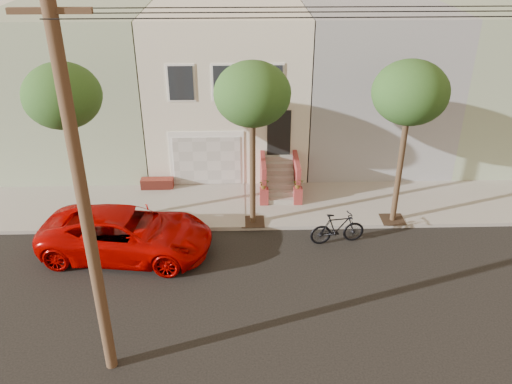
{
  "coord_description": "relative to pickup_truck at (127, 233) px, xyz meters",
  "views": [
    {
      "loc": [
        0.58,
        -13.73,
        10.85
      ],
      "look_at": [
        1.1,
        3.0,
        1.95
      ],
      "focal_mm": 37.03,
      "sensor_mm": 36.0,
      "label": 1
    }
  ],
  "objects": [
    {
      "name": "sidewalk",
      "position": [
        3.49,
        3.23,
        -0.76
      ],
      "size": [
        40.0,
        3.7,
        0.15
      ],
      "primitive_type": "cube",
      "color": "gray",
      "rests_on": "ground"
    },
    {
      "name": "ground",
      "position": [
        3.49,
        -2.12,
        -0.83
      ],
      "size": [
        90.0,
        90.0,
        0.0
      ],
      "primitive_type": "plane",
      "color": "black",
      "rests_on": "ground"
    },
    {
      "name": "tree_right",
      "position": [
        9.99,
        1.78,
        4.42
      ],
      "size": [
        2.7,
        2.57,
        6.3
      ],
      "color": "#2D2116",
      "rests_on": "sidewalk"
    },
    {
      "name": "tree_mid",
      "position": [
        4.49,
        1.78,
        4.42
      ],
      "size": [
        2.7,
        2.57,
        6.3
      ],
      "color": "#2D2116",
      "rests_on": "sidewalk"
    },
    {
      "name": "motorcycle",
      "position": [
        7.56,
        0.46,
        -0.22
      ],
      "size": [
        2.11,
        0.87,
        1.23
      ],
      "primitive_type": "imported",
      "rotation": [
        0.0,
        0.0,
        1.72
      ],
      "color": "black",
      "rests_on": "ground"
    },
    {
      "name": "pickup_truck",
      "position": [
        0.0,
        0.0,
        0.0
      ],
      "size": [
        6.28,
        3.49,
        1.66
      ],
      "primitive_type": "imported",
      "rotation": [
        0.0,
        0.0,
        1.44
      ],
      "color": "#AE0200",
      "rests_on": "ground"
    },
    {
      "name": "house_row",
      "position": [
        3.49,
        9.07,
        2.81
      ],
      "size": [
        33.1,
        11.7,
        7.0
      ],
      "color": "#B8B19D",
      "rests_on": "sidewalk"
    },
    {
      "name": "tree_left",
      "position": [
        -2.01,
        1.78,
        4.42
      ],
      "size": [
        2.7,
        2.57,
        6.3
      ],
      "color": "#2D2116",
      "rests_on": "sidewalk"
    }
  ]
}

